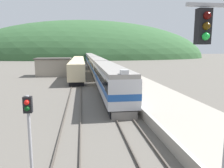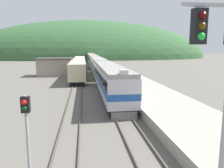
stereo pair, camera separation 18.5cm
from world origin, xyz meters
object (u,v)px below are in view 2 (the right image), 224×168
object	(u,v)px
signal_post_siding	(26,121)
carriage_fourth	(91,58)
carriage_fifth	(90,57)
carriage_second	(98,66)
express_train_lead_car	(110,79)
carriage_third	(94,61)
siding_train	(79,66)

from	to	relation	value
signal_post_siding	carriage_fourth	bearing A→B (deg)	85.91
carriage_fifth	signal_post_siding	bearing A→B (deg)	-93.26
carriage_second	carriage_fourth	distance (m)	42.10
express_train_lead_car	carriage_fourth	size ratio (longest dim) A/B	1.06
carriage_third	signal_post_siding	xyz separation A→B (m)	(-5.88, -61.25, 0.77)
carriage_second	express_train_lead_car	bearing A→B (deg)	-90.00
carriage_fourth	signal_post_siding	distance (m)	82.51
carriage_third	express_train_lead_car	bearing A→B (deg)	-90.00
carriage_fifth	siding_train	world-z (taller)	carriage_fifth
carriage_third	carriage_fourth	distance (m)	21.05
carriage_second	signal_post_siding	size ratio (longest dim) A/B	4.93
carriage_fourth	signal_post_siding	size ratio (longest dim) A/B	4.93
carriage_third	siding_train	xyz separation A→B (m)	(-4.45, -16.26, -0.28)
carriage_fifth	carriage_fourth	bearing A→B (deg)	-90.00
express_train_lead_car	signal_post_siding	world-z (taller)	express_train_lead_car
carriage_fifth	carriage_third	bearing A→B (deg)	-90.00
carriage_fifth	siding_train	bearing A→B (deg)	-94.36
carriage_third	carriage_fifth	distance (m)	42.10
carriage_third	siding_train	distance (m)	16.86
signal_post_siding	carriage_fifth	bearing A→B (deg)	86.74
carriage_fifth	signal_post_siding	world-z (taller)	signal_post_siding
carriage_second	carriage_fourth	world-z (taller)	same
carriage_second	siding_train	xyz separation A→B (m)	(-4.45, 4.79, -0.28)
express_train_lead_car	carriage_second	distance (m)	21.84
carriage_second	carriage_fifth	world-z (taller)	same
carriage_second	carriage_fourth	size ratio (longest dim) A/B	1.00
express_train_lead_car	carriage_third	size ratio (longest dim) A/B	1.06
carriage_third	signal_post_siding	world-z (taller)	signal_post_siding
express_train_lead_car	carriage_fourth	bearing A→B (deg)	90.00
signal_post_siding	carriage_second	bearing A→B (deg)	81.68
express_train_lead_car	carriage_second	size ratio (longest dim) A/B	1.06
carriage_third	signal_post_siding	bearing A→B (deg)	-95.48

